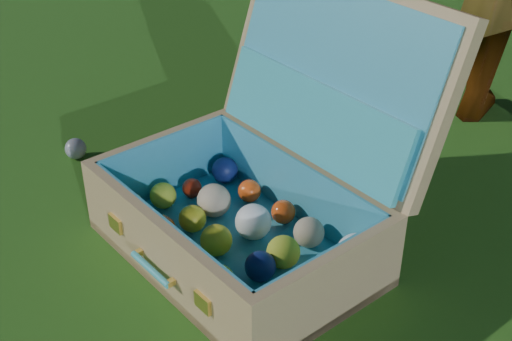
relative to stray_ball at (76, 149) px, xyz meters
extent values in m
plane|color=#215114|center=(0.54, -0.09, -0.03)|extent=(60.00, 60.00, 0.00)
sphere|color=teal|center=(0.00, 0.00, 0.00)|extent=(0.06, 0.06, 0.06)
cube|color=tan|center=(0.64, -0.10, -0.02)|extent=(0.74, 0.60, 0.02)
cube|color=tan|center=(0.59, -0.30, 0.07)|extent=(0.62, 0.21, 0.19)
cube|color=tan|center=(0.70, 0.09, 0.07)|extent=(0.62, 0.21, 0.19)
cube|color=tan|center=(0.35, -0.02, 0.07)|extent=(0.13, 0.37, 0.19)
cube|color=tan|center=(0.94, -0.19, 0.07)|extent=(0.13, 0.37, 0.19)
cube|color=teal|center=(0.64, -0.10, 0.00)|extent=(0.68, 0.54, 0.01)
cube|color=teal|center=(0.59, -0.28, 0.08)|extent=(0.57, 0.18, 0.17)
cube|color=teal|center=(0.70, 0.08, 0.08)|extent=(0.57, 0.18, 0.17)
cube|color=teal|center=(0.36, -0.02, 0.08)|extent=(0.11, 0.37, 0.17)
cube|color=teal|center=(0.93, -0.19, 0.08)|extent=(0.11, 0.37, 0.17)
cube|color=tan|center=(0.73, 0.19, 0.36)|extent=(0.67, 0.35, 0.42)
cube|color=teal|center=(0.72, 0.17, 0.37)|extent=(0.61, 0.29, 0.36)
cube|color=#36A6B1|center=(0.71, 0.12, 0.26)|extent=(0.57, 0.24, 0.18)
cube|color=#F2C659|center=(0.42, -0.27, 0.07)|extent=(0.05, 0.02, 0.04)
cube|color=#F2C659|center=(0.75, -0.36, 0.07)|extent=(0.05, 0.02, 0.04)
cylinder|color=#36A6B1|center=(0.58, -0.33, 0.05)|extent=(0.14, 0.05, 0.02)
cube|color=#F2C659|center=(0.52, -0.30, 0.05)|extent=(0.02, 0.02, 0.01)
cube|color=#F2C659|center=(0.64, -0.34, 0.05)|extent=(0.02, 0.02, 0.01)
sphere|color=gold|center=(0.36, -0.16, 0.03)|extent=(0.07, 0.07, 0.07)
sphere|color=#E94B13|center=(0.49, -0.20, 0.04)|extent=(0.08, 0.08, 0.08)
sphere|color=white|center=(0.59, -0.23, 0.03)|extent=(0.06, 0.06, 0.06)
sphere|color=gold|center=(0.71, -0.27, 0.04)|extent=(0.07, 0.07, 0.07)
sphere|color=gold|center=(0.83, -0.31, 0.04)|extent=(0.08, 0.08, 0.08)
sphere|color=gold|center=(0.40, -0.08, 0.03)|extent=(0.07, 0.07, 0.07)
sphere|color=gold|center=(0.52, -0.12, 0.03)|extent=(0.07, 0.07, 0.07)
sphere|color=gold|center=(0.63, -0.16, 0.04)|extent=(0.08, 0.08, 0.08)
sphere|color=#101C51|center=(0.76, -0.17, 0.03)|extent=(0.07, 0.07, 0.07)
sphere|color=gold|center=(0.88, -0.23, 0.04)|extent=(0.08, 0.08, 0.08)
sphere|color=#B3220E|center=(0.43, 0.00, 0.02)|extent=(0.05, 0.05, 0.05)
sphere|color=tan|center=(0.53, -0.03, 0.04)|extent=(0.09, 0.09, 0.09)
sphere|color=white|center=(0.66, -0.06, 0.04)|extent=(0.09, 0.09, 0.09)
sphere|color=gold|center=(0.78, -0.11, 0.04)|extent=(0.08, 0.08, 0.08)
sphere|color=#B3220E|center=(0.88, -0.12, 0.02)|extent=(0.05, 0.05, 0.05)
sphere|color=#101C51|center=(0.46, 0.10, 0.03)|extent=(0.07, 0.07, 0.07)
sphere|color=#E94B13|center=(0.57, 0.07, 0.03)|extent=(0.06, 0.06, 0.06)
sphere|color=#E94B13|center=(0.69, 0.04, 0.03)|extent=(0.06, 0.06, 0.06)
sphere|color=tan|center=(0.79, -0.01, 0.04)|extent=(0.07, 0.07, 0.07)
sphere|color=white|center=(0.93, -0.04, 0.05)|extent=(0.10, 0.10, 0.10)
camera|label=1|loc=(1.43, -1.19, 1.05)|focal=50.00mm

